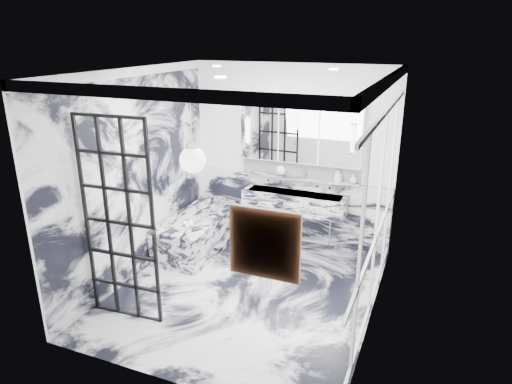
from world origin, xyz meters
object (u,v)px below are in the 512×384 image
at_px(crittall_door, 119,223).
at_px(bathtub, 200,232).
at_px(trough_sink, 294,202).
at_px(mirror_cabinet, 300,130).

bearing_deg(crittall_door, bathtub, 89.12).
height_order(crittall_door, bathtub, crittall_door).
height_order(crittall_door, trough_sink, crittall_door).
bearing_deg(mirror_cabinet, bathtub, -147.94).
bearing_deg(trough_sink, crittall_door, -115.85).
relative_size(crittall_door, trough_sink, 1.49).
relative_size(trough_sink, bathtub, 0.97).
height_order(mirror_cabinet, bathtub, mirror_cabinet).
distance_m(crittall_door, mirror_cabinet, 3.09).
height_order(trough_sink, mirror_cabinet, mirror_cabinet).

